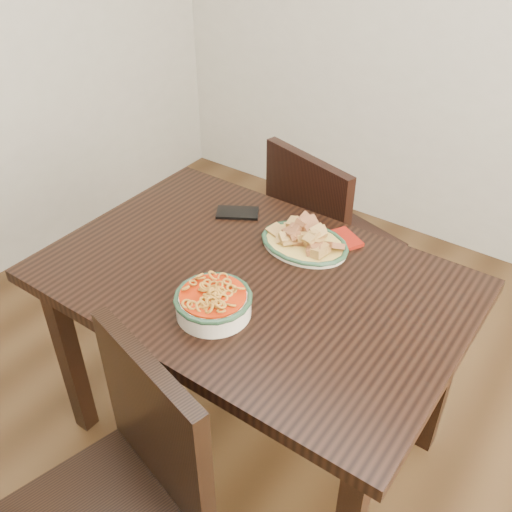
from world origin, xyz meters
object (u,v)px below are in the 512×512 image
Objects in this scene: fish_plate at (305,235)px; noodle_bowl at (213,301)px; smartphone at (238,213)px; chair_near at (125,489)px; dining_table at (252,299)px; chair_far at (323,237)px.

noodle_bowl is at bearing -94.95° from fish_plate.
noodle_bowl is at bearing -91.88° from smartphone.
fish_plate is at bearing 104.87° from chair_near.
fish_plate is (0.05, 0.22, 0.14)m from dining_table.
smartphone is (-0.26, 0.45, -0.04)m from noodle_bowl.
chair_near is at bearing -102.56° from smartphone.
chair_near is at bearing -89.27° from fish_plate.
chair_far is at bearing 111.39° from chair_near.
noodle_bowl is (0.01, -0.20, 0.14)m from dining_table.
noodle_bowl reaches higher than smartphone.
chair_near reaches higher than fish_plate.
smartphone is (-0.29, 0.03, -0.04)m from fish_plate.
smartphone is (-0.24, 0.25, 0.10)m from dining_table.
smartphone is at bearing 84.46° from chair_far.
noodle_bowl is (-0.04, -0.41, -0.00)m from fish_plate.
chair_far is (-0.10, 0.63, -0.16)m from dining_table.
noodle_bowl is 0.52m from smartphone.
dining_table is 0.24m from noodle_bowl.
fish_plate reaches higher than smartphone.
chair_far is at bearing 99.06° from dining_table.
chair_near is 4.13× the size of noodle_bowl.
fish_plate is (0.15, -0.41, 0.30)m from chair_far.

